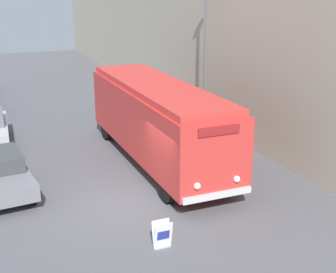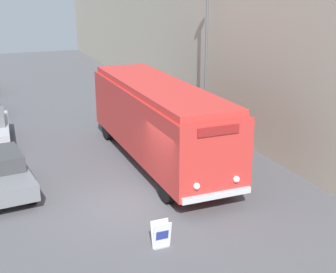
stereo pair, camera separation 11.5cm
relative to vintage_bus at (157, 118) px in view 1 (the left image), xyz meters
name	(u,v)px [view 1 (the left image)]	position (x,y,z in m)	size (l,w,h in m)	color
ground_plane	(135,205)	(-2.20, -3.47, -1.88)	(80.00, 80.00, 0.00)	#56565B
building_wall_right	(191,45)	(4.62, 6.53, 2.00)	(0.30, 60.00, 7.76)	#B2A893
vintage_bus	(157,118)	(0.00, 0.00, 0.00)	(2.57, 10.32, 3.29)	black
sign_board	(162,235)	(-2.37, -6.31, -1.49)	(0.53, 0.30, 0.80)	gray
streetlamp	(205,40)	(3.86, 3.36, 2.62)	(0.36, 0.36, 7.02)	#595E60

